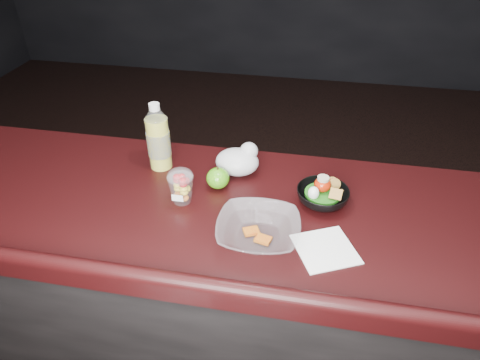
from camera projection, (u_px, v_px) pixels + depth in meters
name	position (u px, v px, depth m)	size (l,w,h in m)	color
counter	(262.00, 311.00, 1.66)	(4.06, 0.71, 1.02)	black
lemonade_bottle	(159.00, 141.00, 1.52)	(0.08, 0.08, 0.25)	gold
fruit_cup	(181.00, 185.00, 1.37)	(0.09, 0.09, 0.12)	white
green_apple	(218.00, 178.00, 1.45)	(0.08, 0.08, 0.08)	#227F0E
plastic_bag	(239.00, 160.00, 1.52)	(0.16, 0.13, 0.11)	silver
snack_bowl	(322.00, 195.00, 1.38)	(0.17, 0.17, 0.09)	black
takeout_bowl	(258.00, 230.00, 1.24)	(0.25, 0.25, 0.06)	silver
paper_napkin	(325.00, 249.00, 1.22)	(0.16, 0.16, 0.00)	white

